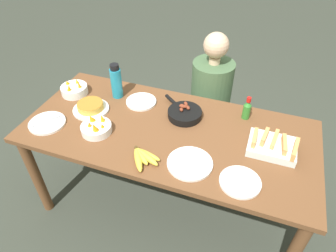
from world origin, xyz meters
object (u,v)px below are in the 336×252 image
melon_tray (272,146)px  person_figure (209,111)px  empty_plate_near_front (240,182)px  fruit_bowl_mango (96,128)px  skillet (184,113)px  frittata_plate_center (91,107)px  empty_plate_far_right (190,163)px  empty_plate_mid_edge (47,123)px  hot_sauce_bottle (247,109)px  banana_bunch (143,157)px  fruit_bowl_citrus (74,90)px  empty_plate_far_left (141,102)px  water_bottle (116,82)px

melon_tray → person_figure: size_ratio=0.24×
empty_plate_near_front → fruit_bowl_mango: (-0.93, 0.11, 0.02)m
skillet → frittata_plate_center: bearing=52.1°
melon_tray → empty_plate_far_right: melon_tray is taller
frittata_plate_center → empty_plate_mid_edge: bearing=-130.3°
empty_plate_near_front → hot_sauce_bottle: hot_sauce_bottle is taller
skillet → empty_plate_mid_edge: bearing=63.2°
banana_bunch → melon_tray: melon_tray is taller
fruit_bowl_citrus → empty_plate_mid_edge: bearing=-85.7°
empty_plate_far_left → person_figure: (0.41, 0.45, -0.30)m
hot_sauce_bottle → empty_plate_far_left: bearing=-173.9°
empty_plate_mid_edge → person_figure: size_ratio=0.20×
empty_plate_far_right → person_figure: bearing=95.4°
fruit_bowl_citrus → person_figure: (0.92, 0.51, -0.32)m
banana_bunch → skillet: (0.10, 0.46, 0.01)m
empty_plate_far_left → empty_plate_mid_edge: (-0.48, -0.43, -0.00)m
skillet → hot_sauce_bottle: bearing=-123.5°
frittata_plate_center → empty_plate_mid_edge: (-0.19, -0.23, -0.02)m
banana_bunch → empty_plate_far_left: (-0.23, 0.50, -0.01)m
melon_tray → fruit_bowl_citrus: fruit_bowl_citrus is taller
empty_plate_far_left → fruit_bowl_mango: bearing=-109.9°
fruit_bowl_citrus → frittata_plate_center: bearing=-32.4°
frittata_plate_center → empty_plate_near_front: (1.08, -0.29, -0.02)m
skillet → water_bottle: 0.55m
banana_bunch → water_bottle: water_bottle is taller
empty_plate_mid_edge → empty_plate_far_right: bearing=-1.5°
empty_plate_far_right → fruit_bowl_citrus: fruit_bowl_citrus is taller
skillet → water_bottle: (-0.53, 0.07, 0.09)m
empty_plate_mid_edge → fruit_bowl_mango: bearing=7.3°
empty_plate_mid_edge → fruit_bowl_citrus: 0.37m
empty_plate_far_right → empty_plate_mid_edge: bearing=178.5°
empty_plate_far_left → fruit_bowl_mango: (-0.14, -0.38, 0.02)m
person_figure → fruit_bowl_citrus: bearing=-151.1°
frittata_plate_center → banana_bunch: bearing=-30.1°
fruit_bowl_mango → frittata_plate_center: bearing=129.6°
melon_tray → empty_plate_far_left: bearing=169.0°
melon_tray → frittata_plate_center: melon_tray is taller
empty_plate_far_right → fruit_bowl_citrus: size_ratio=1.35×
empty_plate_far_right → frittata_plate_center: bearing=162.3°
water_bottle → person_figure: size_ratio=0.22×
skillet → empty_plate_near_front: skillet is taller
frittata_plate_center → fruit_bowl_mango: (0.15, -0.18, 0.01)m
empty_plate_near_front → empty_plate_mid_edge: bearing=177.2°
empty_plate_far_left → empty_plate_far_right: same height
frittata_plate_center → person_figure: (0.70, 0.65, -0.32)m
banana_bunch → frittata_plate_center: bearing=149.9°
melon_tray → empty_plate_near_front: 0.34m
melon_tray → fruit_bowl_citrus: (-1.43, 0.12, 0.00)m
empty_plate_near_front → hot_sauce_bottle: size_ratio=1.35×
melon_tray → person_figure: person_figure is taller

